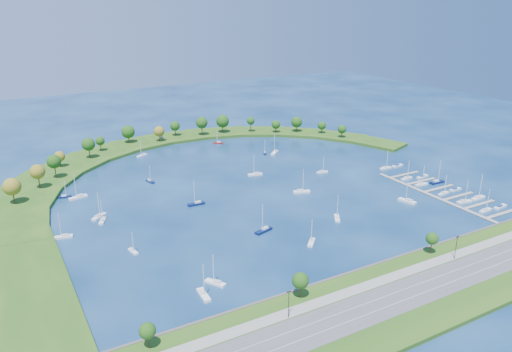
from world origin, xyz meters
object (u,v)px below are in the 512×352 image
moored_boat_16 (99,216)px  docked_boat_1 (500,207)px  moored_boat_8 (102,220)px  moored_boat_19 (218,142)px  moored_boat_13 (322,171)px  moored_boat_14 (196,203)px  docked_boat_9 (422,177)px  moored_boat_6 (63,236)px  docked_boat_3 (478,197)px  moored_boat_15 (78,197)px  docked_boat_8 (407,178)px  moored_boat_12 (301,191)px  docked_boat_2 (464,201)px  harbor_tower (161,136)px  moored_boat_20 (204,294)px  moored_boat_9 (65,196)px  docked_boat_10 (386,168)px  moored_boat_17 (275,152)px  docked_boat_7 (437,182)px  moored_boat_11 (133,250)px  moored_boat_10 (337,217)px  docked_boat_5 (455,189)px  moored_boat_7 (407,200)px  docked_boat_11 (397,166)px  dock_system (443,194)px  moored_boat_0 (150,181)px  moored_boat_1 (264,230)px  moored_boat_5 (215,282)px  moored_boat_3 (255,174)px  moored_boat_18 (265,152)px  docked_boat_0 (486,210)px  moored_boat_2 (311,242)px  docked_boat_4 (444,193)px

moored_boat_16 → docked_boat_1: size_ratio=1.41×
moored_boat_8 → moored_boat_19: size_ratio=1.08×
moored_boat_13 → moored_boat_14: moored_boat_14 is taller
moored_boat_13 → docked_boat_9: bearing=-27.2°
moored_boat_6 → moored_boat_13: size_ratio=1.14×
moored_boat_14 → docked_boat_3: 149.78m
moored_boat_15 → docked_boat_8: 186.98m
moored_boat_12 → docked_boat_2: size_ratio=1.08×
moored_boat_19 → docked_boat_2: (64.99, -164.76, 0.06)m
harbor_tower → moored_boat_20: size_ratio=0.32×
moored_boat_9 → docked_boat_10: bearing=-5.8°
moored_boat_9 → moored_boat_17: bearing=14.4°
moored_boat_6 → moored_boat_17: moored_boat_17 is taller
moored_boat_9 → harbor_tower: bearing=53.7°
moored_boat_6 → docked_boat_7: (200.92, -33.07, 0.06)m
moored_boat_6 → docked_boat_2: (190.43, -60.42, 0.01)m
moored_boat_8 → moored_boat_11: (4.18, -37.02, -0.04)m
moored_boat_6 → docked_boat_3: 209.90m
moored_boat_11 → moored_boat_19: moored_boat_19 is taller
moored_boat_14 → moored_boat_16: (-47.78, 8.50, -0.01)m
moored_boat_6 → docked_boat_8: size_ratio=1.04×
moored_boat_6 → moored_boat_10: 127.36m
moored_boat_10 → docked_boat_5: bearing=-58.3°
moored_boat_7 → docked_boat_11: bearing=-55.6°
harbor_tower → dock_system: 203.22m
moored_boat_7 → docked_boat_11: size_ratio=1.73×
docked_boat_1 → docked_boat_8: (-10.45, 54.43, 0.23)m
moored_boat_0 → moored_boat_9: size_ratio=1.06×
moored_boat_0 → moored_boat_1: bearing=1.6°
moored_boat_5 → docked_boat_9: (157.43, 45.92, -0.26)m
moored_boat_19 → docked_boat_7: docked_boat_7 is taller
moored_boat_14 → moored_boat_15: 64.86m
harbor_tower → moored_boat_14: size_ratio=0.32×
moored_boat_3 → moored_boat_12: size_ratio=0.96×
moored_boat_18 → docked_boat_1: moored_boat_18 is taller
moored_boat_3 → docked_boat_0: bearing=138.4°
dock_system → moored_boat_14: bearing=157.1°
docked_boat_0 → docked_boat_10: docked_boat_0 is taller
harbor_tower → moored_boat_2: (2.89, -189.44, -3.25)m
moored_boat_11 → docked_boat_11: 181.57m
moored_boat_0 → moored_boat_10: bearing=19.6°
moored_boat_14 → docked_boat_0: size_ratio=1.11×
moored_boat_10 → moored_boat_17: (29.56, 106.76, 0.07)m
docked_boat_4 → docked_boat_10: (2.39, 47.62, 0.01)m
moored_boat_7 → docked_boat_1: 46.01m
moored_boat_1 → docked_boat_11: moored_boat_1 is taller
harbor_tower → moored_boat_6: (-91.10, -130.74, -3.24)m
moored_boat_0 → docked_boat_5: moored_boat_0 is taller
moored_boat_11 → moored_boat_0: bearing=146.9°
moored_boat_12 → docked_boat_2: moored_boat_12 is taller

